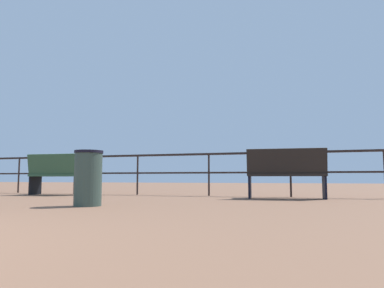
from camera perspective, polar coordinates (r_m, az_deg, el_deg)
pier_railing at (r=8.64m, az=-3.19°, el=-3.30°), size 23.90×0.05×0.99m
bench_near_left at (r=9.33m, az=-20.68°, el=-4.30°), size 1.47×0.74×0.99m
bench_near_right at (r=7.32m, az=14.76°, el=-4.20°), size 1.56×0.73×0.98m
trash_bin at (r=5.46m, az=-16.21°, el=-5.22°), size 0.41×0.41×0.81m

